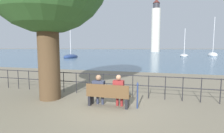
{
  "coord_description": "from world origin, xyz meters",
  "views": [
    {
      "loc": [
        1.93,
        -6.37,
        2.28
      ],
      "look_at": [
        0.0,
        0.5,
        1.52
      ],
      "focal_mm": 28.0,
      "sensor_mm": 36.0,
      "label": 1
    }
  ],
  "objects_px": {
    "seated_person_right": "(119,89)",
    "sailboat_1": "(184,56)",
    "harbor_lighthouse": "(156,28)",
    "seated_person_left": "(99,88)",
    "sailboat_0": "(213,55)",
    "closed_umbrella": "(137,93)",
    "sailboat_3": "(71,57)",
    "park_bench": "(108,96)"
  },
  "relations": [
    {
      "from": "seated_person_right",
      "to": "park_bench",
      "type": "bearing_deg",
      "value": -169.52
    },
    {
      "from": "park_bench",
      "to": "closed_umbrella",
      "type": "distance_m",
      "value": 1.14
    },
    {
      "from": "closed_umbrella",
      "to": "sailboat_3",
      "type": "relative_size",
      "value": 0.13
    },
    {
      "from": "seated_person_left",
      "to": "sailboat_1",
      "type": "relative_size",
      "value": 0.16
    },
    {
      "from": "sailboat_1",
      "to": "harbor_lighthouse",
      "type": "relative_size",
      "value": 0.26
    },
    {
      "from": "sailboat_0",
      "to": "closed_umbrella",
      "type": "bearing_deg",
      "value": -101.5
    },
    {
      "from": "harbor_lighthouse",
      "to": "park_bench",
      "type": "bearing_deg",
      "value": -89.21
    },
    {
      "from": "sailboat_1",
      "to": "harbor_lighthouse",
      "type": "xyz_separation_m",
      "value": [
        -9.14,
        53.41,
        13.36
      ]
    },
    {
      "from": "sailboat_0",
      "to": "harbor_lighthouse",
      "type": "bearing_deg",
      "value": 114.02
    },
    {
      "from": "seated_person_left",
      "to": "sailboat_0",
      "type": "height_order",
      "value": "sailboat_0"
    },
    {
      "from": "seated_person_right",
      "to": "closed_umbrella",
      "type": "xyz_separation_m",
      "value": [
        0.72,
        0.04,
        -0.11
      ]
    },
    {
      "from": "park_bench",
      "to": "sailboat_0",
      "type": "xyz_separation_m",
      "value": [
        15.39,
        46.51,
        -0.07
      ]
    },
    {
      "from": "closed_umbrella",
      "to": "sailboat_3",
      "type": "xyz_separation_m",
      "value": [
        -19.14,
        29.6,
        -0.31
      ]
    },
    {
      "from": "seated_person_right",
      "to": "closed_umbrella",
      "type": "bearing_deg",
      "value": 2.82
    },
    {
      "from": "seated_person_left",
      "to": "closed_umbrella",
      "type": "height_order",
      "value": "seated_person_left"
    },
    {
      "from": "seated_person_left",
      "to": "sailboat_0",
      "type": "relative_size",
      "value": 0.11
    },
    {
      "from": "sailboat_3",
      "to": "sailboat_1",
      "type": "bearing_deg",
      "value": 23.59
    },
    {
      "from": "sailboat_1",
      "to": "harbor_lighthouse",
      "type": "distance_m",
      "value": 55.81
    },
    {
      "from": "park_bench",
      "to": "closed_umbrella",
      "type": "relative_size",
      "value": 1.62
    },
    {
      "from": "closed_umbrella",
      "to": "sailboat_1",
      "type": "distance_m",
      "value": 43.7
    },
    {
      "from": "sailboat_0",
      "to": "sailboat_3",
      "type": "xyz_separation_m",
      "value": [
        -33.41,
        -16.8,
        -0.1
      ]
    },
    {
      "from": "closed_umbrella",
      "to": "harbor_lighthouse",
      "type": "xyz_separation_m",
      "value": [
        -2.46,
        96.6,
        13.02
      ]
    },
    {
      "from": "seated_person_left",
      "to": "closed_umbrella",
      "type": "distance_m",
      "value": 1.53
    },
    {
      "from": "seated_person_left",
      "to": "sailboat_3",
      "type": "bearing_deg",
      "value": 120.72
    },
    {
      "from": "sailboat_0",
      "to": "seated_person_left",
      "type": "bearing_deg",
      "value": -103.2
    },
    {
      "from": "seated_person_right",
      "to": "closed_umbrella",
      "type": "height_order",
      "value": "seated_person_right"
    },
    {
      "from": "park_bench",
      "to": "sailboat_3",
      "type": "xyz_separation_m",
      "value": [
        -18.02,
        29.71,
        -0.16
      ]
    },
    {
      "from": "seated_person_left",
      "to": "sailboat_3",
      "type": "relative_size",
      "value": 0.15
    },
    {
      "from": "seated_person_right",
      "to": "sailboat_1",
      "type": "relative_size",
      "value": 0.17
    },
    {
      "from": "park_bench",
      "to": "sailboat_1",
      "type": "relative_size",
      "value": 0.22
    },
    {
      "from": "park_bench",
      "to": "sailboat_0",
      "type": "bearing_deg",
      "value": 71.69
    },
    {
      "from": "seated_person_right",
      "to": "sailboat_3",
      "type": "bearing_deg",
      "value": 121.87
    },
    {
      "from": "sailboat_3",
      "to": "closed_umbrella",
      "type": "bearing_deg",
      "value": -61.26
    },
    {
      "from": "park_bench",
      "to": "closed_umbrella",
      "type": "xyz_separation_m",
      "value": [
        1.12,
        0.11,
        0.15
      ]
    },
    {
      "from": "sailboat_3",
      "to": "seated_person_left",
      "type": "bearing_deg",
      "value": -63.43
    },
    {
      "from": "closed_umbrella",
      "to": "sailboat_0",
      "type": "height_order",
      "value": "sailboat_0"
    },
    {
      "from": "seated_person_right",
      "to": "harbor_lighthouse",
      "type": "distance_m",
      "value": 97.51
    },
    {
      "from": "sailboat_1",
      "to": "sailboat_3",
      "type": "height_order",
      "value": "sailboat_3"
    },
    {
      "from": "sailboat_3",
      "to": "harbor_lighthouse",
      "type": "xyz_separation_m",
      "value": [
        16.68,
        67.0,
        13.33
      ]
    },
    {
      "from": "sailboat_3",
      "to": "harbor_lighthouse",
      "type": "relative_size",
      "value": 0.28
    },
    {
      "from": "park_bench",
      "to": "seated_person_right",
      "type": "distance_m",
      "value": 0.49
    },
    {
      "from": "sailboat_0",
      "to": "harbor_lighthouse",
      "type": "relative_size",
      "value": 0.37
    }
  ]
}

